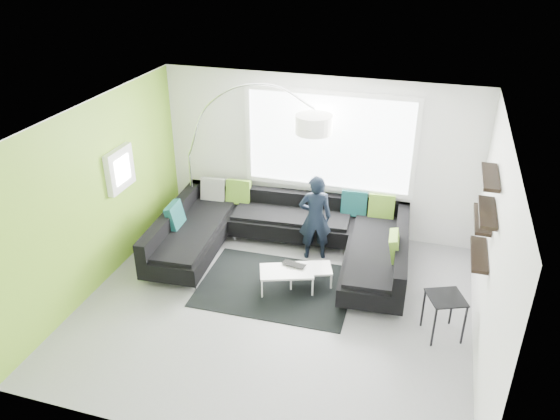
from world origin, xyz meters
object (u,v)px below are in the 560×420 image
object	(u,v)px
side_table	(443,316)
laptop	(293,266)
sectional_sofa	(282,240)
coffee_table	(298,277)
arc_lamp	(189,155)
person	(315,218)

from	to	relation	value
side_table	laptop	xyz separation A→B (m)	(-2.23, 0.52, 0.04)
sectional_sofa	side_table	size ratio (longest dim) A/B	6.64
side_table	coffee_table	bearing A→B (deg)	165.97
arc_lamp	side_table	world-z (taller)	arc_lamp
sectional_sofa	arc_lamp	distance (m)	2.29
side_table	laptop	size ratio (longest dim) A/B	1.57
coffee_table	side_table	distance (m)	2.21
laptop	arc_lamp	bearing A→B (deg)	158.44
person	laptop	world-z (taller)	person
sectional_sofa	side_table	xyz separation A→B (m)	(2.59, -1.17, -0.07)
arc_lamp	laptop	xyz separation A→B (m)	(2.28, -1.40, -1.02)
side_table	person	size ratio (longest dim) A/B	0.42
arc_lamp	person	distance (m)	2.53
arc_lamp	laptop	distance (m)	2.87
side_table	laptop	bearing A→B (deg)	166.78
laptop	sectional_sofa	bearing A→B (deg)	128.77
coffee_table	arc_lamp	distance (m)	3.00
side_table	person	world-z (taller)	person
sectional_sofa	laptop	bearing A→B (deg)	-65.00
sectional_sofa	arc_lamp	xyz separation A→B (m)	(-1.93, 0.75, 0.99)
side_table	laptop	distance (m)	2.29
side_table	sectional_sofa	bearing A→B (deg)	155.61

